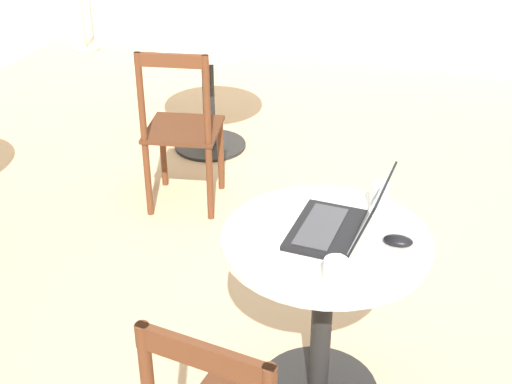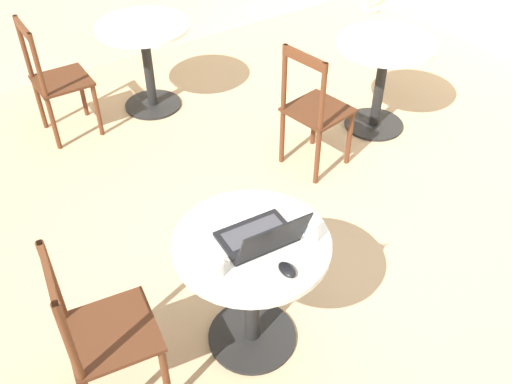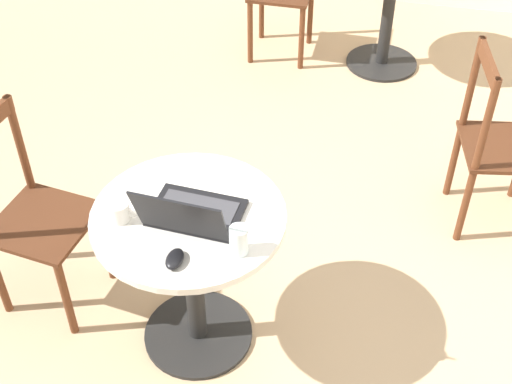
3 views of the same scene
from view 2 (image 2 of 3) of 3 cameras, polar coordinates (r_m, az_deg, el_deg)
ground_plane at (r=3.48m, az=6.91°, el=-7.65°), size 16.00×16.00×0.00m
cafe_table_near at (r=2.74m, az=-0.43°, el=-7.90°), size 0.73×0.73×0.73m
cafe_table_mid at (r=4.48m, az=12.56°, el=12.17°), size 0.73×0.73×0.73m
cafe_table_far at (r=4.73m, az=-10.97°, el=13.94°), size 0.73×0.73×0.73m
chair_near_left at (r=2.69m, az=-15.19°, el=-13.60°), size 0.44×0.44×0.93m
chair_mid_left at (r=3.98m, az=5.80°, el=8.04°), size 0.45×0.45×0.93m
chair_far_left at (r=4.57m, az=-19.39°, el=10.42°), size 0.39×0.39×0.93m
laptop at (r=2.55m, az=0.58°, el=-4.51°), size 0.35×0.33×0.23m
mouse at (r=2.46m, az=3.14°, el=-7.78°), size 0.06×0.10×0.03m
mug at (r=2.44m, az=-4.08°, el=-7.54°), size 0.11×0.08×0.08m
drinking_glass at (r=2.57m, az=5.58°, el=-3.96°), size 0.07×0.07×0.11m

